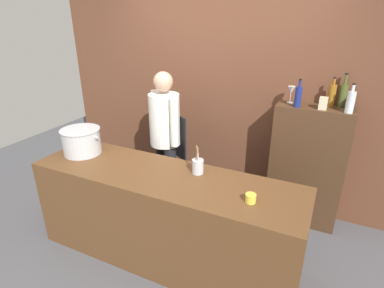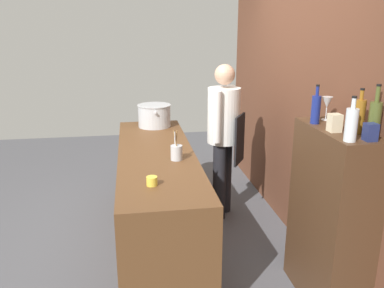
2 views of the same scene
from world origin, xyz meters
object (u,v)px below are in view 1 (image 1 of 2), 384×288
(wine_bottle_cobalt, at_px, (298,96))
(butter_jar, at_px, (251,198))
(stockpot_large, at_px, (82,141))
(utensil_crock, at_px, (198,166))
(wine_glass_tall, at_px, (291,91))
(chef, at_px, (165,134))
(wine_bottle_amber, at_px, (332,95))
(spice_tin_cream, at_px, (323,103))
(wine_bottle_olive, at_px, (343,95))
(wine_bottle_clear, at_px, (351,102))
(spice_tin_navy, at_px, (350,104))

(wine_bottle_cobalt, bearing_deg, butter_jar, -95.56)
(stockpot_large, distance_m, wine_bottle_cobalt, 2.21)
(utensil_crock, distance_m, butter_jar, 0.60)
(stockpot_large, xyz_separation_m, utensil_crock, (1.24, 0.11, -0.06))
(stockpot_large, bearing_deg, wine_bottle_cobalt, 28.60)
(butter_jar, relative_size, wine_glass_tall, 0.47)
(chef, xyz_separation_m, wine_bottle_cobalt, (1.33, 0.34, 0.49))
(wine_bottle_amber, distance_m, spice_tin_cream, 0.16)
(wine_bottle_cobalt, bearing_deg, wine_bottle_olive, 26.64)
(wine_bottle_amber, bearing_deg, chef, -162.97)
(wine_bottle_olive, bearing_deg, wine_bottle_clear, -70.08)
(chef, distance_m, utensil_crock, 0.89)
(stockpot_large, distance_m, spice_tin_cream, 2.42)
(wine_bottle_amber, relative_size, wine_bottle_cobalt, 1.06)
(wine_bottle_clear, relative_size, wine_bottle_olive, 0.83)
(wine_bottle_clear, bearing_deg, wine_bottle_cobalt, -179.73)
(butter_jar, height_order, wine_bottle_amber, wine_bottle_amber)
(stockpot_large, xyz_separation_m, wine_bottle_clear, (2.37, 1.04, 0.43))
(stockpot_large, xyz_separation_m, wine_glass_tall, (1.81, 1.17, 0.45))
(spice_tin_navy, height_order, spice_tin_cream, spice_tin_cream)
(utensil_crock, relative_size, wine_bottle_olive, 0.80)
(utensil_crock, distance_m, wine_bottle_olive, 1.63)
(wine_glass_tall, bearing_deg, wine_bottle_clear, -12.90)
(butter_jar, bearing_deg, stockpot_large, 175.59)
(butter_jar, distance_m, wine_bottle_amber, 1.49)
(chef, bearing_deg, spice_tin_cream, -134.93)
(wine_bottle_clear, distance_m, wine_glass_tall, 0.57)
(wine_glass_tall, height_order, spice_tin_cream, wine_glass_tall)
(wine_bottle_clear, relative_size, wine_bottle_cobalt, 0.99)
(wine_bottle_clear, bearing_deg, wine_bottle_amber, 137.96)
(chef, distance_m, wine_bottle_cobalt, 1.46)
(chef, height_order, wine_bottle_clear, chef)
(chef, distance_m, spice_tin_cream, 1.67)
(chef, xyz_separation_m, butter_jar, (1.22, -0.83, -0.03))
(spice_tin_cream, bearing_deg, butter_jar, -106.35)
(utensil_crock, xyz_separation_m, spice_tin_navy, (1.14, 1.06, 0.43))
(chef, relative_size, utensil_crock, 6.18)
(wine_bottle_cobalt, distance_m, wine_glass_tall, 0.16)
(wine_bottle_clear, bearing_deg, utensil_crock, -140.58)
(spice_tin_navy, xyz_separation_m, spice_tin_cream, (-0.24, -0.11, 0.01))
(wine_glass_tall, bearing_deg, chef, -159.11)
(chef, height_order, wine_bottle_cobalt, chef)
(wine_bottle_cobalt, bearing_deg, chef, -165.51)
(wine_bottle_cobalt, bearing_deg, stockpot_large, -151.40)
(stockpot_large, height_order, butter_jar, stockpot_large)
(butter_jar, bearing_deg, spice_tin_navy, 65.65)
(stockpot_large, height_order, wine_bottle_amber, wine_bottle_amber)
(wine_glass_tall, bearing_deg, stockpot_large, -147.22)
(utensil_crock, relative_size, wine_glass_tall, 1.53)
(wine_bottle_clear, distance_m, wine_bottle_olive, 0.21)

